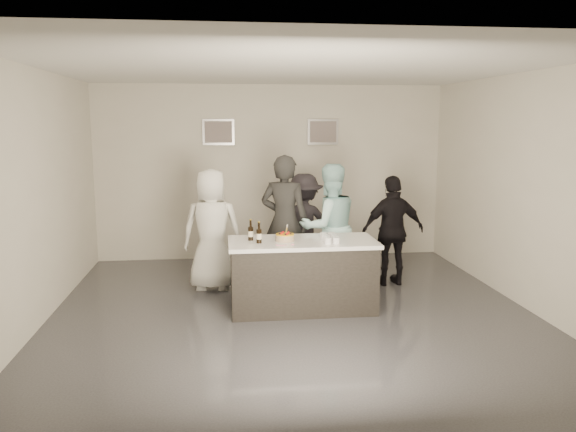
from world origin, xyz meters
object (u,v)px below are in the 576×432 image
object	(u,v)px
person_guest_left	(212,230)
person_main_blue	(329,227)
person_guest_back	(304,225)
person_main_black	(285,222)
cake	(285,238)
bar_counter	(302,275)
person_guest_right	(393,231)
beer_bottle_b	(259,233)
beer_bottle_a	(251,230)

from	to	relation	value
person_guest_left	person_main_blue	bearing A→B (deg)	-179.08
person_guest_left	person_guest_back	distance (m)	1.54
person_main_blue	person_main_black	bearing A→B (deg)	-23.43
person_main_blue	person_guest_back	xyz separation A→B (m)	(-0.25, 0.79, -0.10)
cake	person_main_blue	bearing A→B (deg)	49.50
bar_counter	person_guest_right	bearing A→B (deg)	32.92
bar_counter	person_guest_left	world-z (taller)	person_guest_left
person_guest_back	person_guest_right	bearing A→B (deg)	157.06
bar_counter	cake	size ratio (longest dim) A/B	7.99
cake	person_guest_back	world-z (taller)	person_guest_back
bar_counter	person_main_black	distance (m)	1.11
bar_counter	person_main_black	xyz separation A→B (m)	(-0.12, 0.98, 0.51)
person_guest_back	bar_counter	bearing A→B (deg)	88.04
cake	person_main_blue	size ratio (longest dim) A/B	0.13
bar_counter	cake	world-z (taller)	cake
person_main_black	person_guest_left	bearing A→B (deg)	20.85
beer_bottle_b	person_guest_left	bearing A→B (deg)	117.83
bar_counter	person_guest_left	bearing A→B (deg)	138.13
beer_bottle_b	person_guest_left	distance (m)	1.28
bar_counter	beer_bottle_b	xyz separation A→B (m)	(-0.55, -0.10, 0.58)
person_main_black	person_guest_right	size ratio (longest dim) A/B	1.19
beer_bottle_a	beer_bottle_b	world-z (taller)	same
person_main_black	person_main_blue	world-z (taller)	person_main_black
beer_bottle_b	person_main_black	distance (m)	1.16
person_main_blue	person_guest_left	distance (m)	1.66
cake	person_guest_right	xyz separation A→B (m)	(1.69, 0.95, -0.13)
beer_bottle_a	person_guest_back	size ratio (longest dim) A/B	0.16
bar_counter	cake	bearing A→B (deg)	-179.94
bar_counter	cake	xyz separation A→B (m)	(-0.22, -0.00, 0.49)
beer_bottle_b	person_guest_back	distance (m)	1.94
person_guest_back	person_main_blue	bearing A→B (deg)	114.35
cake	person_guest_right	world-z (taller)	person_guest_right
beer_bottle_b	person_main_black	size ratio (longest dim) A/B	0.14
bar_counter	person_main_black	size ratio (longest dim) A/B	0.97
person_main_blue	beer_bottle_b	bearing A→B (deg)	29.92
person_main_black	person_guest_back	bearing A→B (deg)	-95.77
beer_bottle_a	beer_bottle_b	size ratio (longest dim) A/B	1.00
beer_bottle_b	person_guest_right	size ratio (longest dim) A/B	0.16
cake	person_guest_left	world-z (taller)	person_guest_left
person_guest_right	person_guest_back	xyz separation A→B (m)	(-1.21, 0.69, -0.01)
beer_bottle_a	person_guest_back	distance (m)	1.83
cake	person_guest_right	distance (m)	1.94
person_guest_left	person_guest_right	distance (m)	2.62
bar_counter	person_guest_left	size ratio (longest dim) A/B	1.07
bar_counter	person_main_blue	distance (m)	1.09
person_main_blue	person_guest_right	size ratio (longest dim) A/B	1.12
person_main_blue	person_guest_right	distance (m)	0.97
beer_bottle_a	beer_bottle_b	bearing A→B (deg)	-60.76
cake	beer_bottle_a	distance (m)	0.44
beer_bottle_a	cake	bearing A→B (deg)	-9.53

